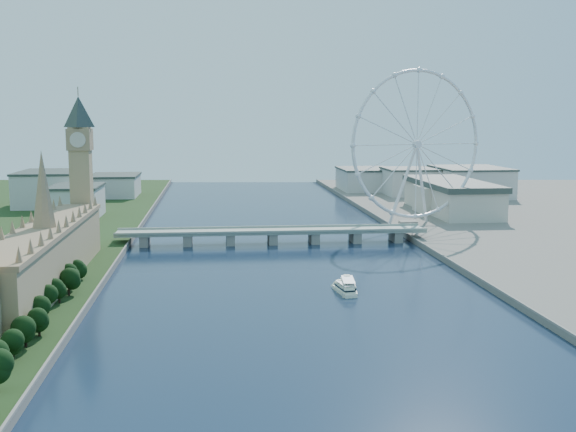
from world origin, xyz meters
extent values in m
plane|color=#1B394E|center=(0.00, 0.00, 0.00)|extent=(2000.00, 2000.00, 0.00)
cube|color=tan|center=(-128.00, 170.00, 17.00)|extent=(24.00, 200.00, 28.00)
cone|color=#937A59|center=(-128.00, 170.00, 53.00)|extent=(12.00, 12.00, 40.00)
cube|color=tan|center=(-128.00, 278.00, 43.00)|extent=(13.00, 13.00, 80.00)
cube|color=#937A59|center=(-128.00, 278.00, 75.00)|extent=(15.00, 15.00, 14.00)
pyramid|color=#2D3833|center=(-128.00, 278.00, 103.00)|extent=(20.02, 20.02, 20.00)
cube|color=gray|center=(0.00, 300.00, 8.50)|extent=(220.00, 22.00, 2.00)
cube|color=gray|center=(-90.00, 300.00, 3.75)|extent=(6.00, 20.00, 7.50)
cube|color=gray|center=(-60.00, 300.00, 3.75)|extent=(6.00, 20.00, 7.50)
cube|color=gray|center=(-30.00, 300.00, 3.75)|extent=(6.00, 20.00, 7.50)
cube|color=gray|center=(0.00, 300.00, 3.75)|extent=(6.00, 20.00, 7.50)
cube|color=gray|center=(30.00, 300.00, 3.75)|extent=(6.00, 20.00, 7.50)
cube|color=gray|center=(60.00, 300.00, 3.75)|extent=(6.00, 20.00, 7.50)
cube|color=gray|center=(90.00, 300.00, 3.75)|extent=(6.00, 20.00, 7.50)
torus|color=silver|center=(120.00, 355.00, 68.00)|extent=(113.60, 39.12, 118.60)
cylinder|color=silver|center=(120.00, 355.00, 68.00)|extent=(7.25, 6.61, 6.00)
cube|color=gray|center=(117.00, 365.00, 4.00)|extent=(14.00, 10.00, 2.00)
cube|color=beige|center=(-160.00, 430.00, 16.00)|extent=(40.00, 60.00, 26.00)
cube|color=beige|center=(-200.00, 520.00, 19.00)|extent=(60.00, 80.00, 32.00)
cube|color=beige|center=(-150.00, 600.00, 14.00)|extent=(50.00, 70.00, 22.00)
cube|color=beige|center=(180.00, 580.00, 17.00)|extent=(60.00, 60.00, 28.00)
cube|color=beige|center=(240.00, 560.00, 18.00)|extent=(70.00, 90.00, 30.00)
cube|color=beige|center=(140.00, 640.00, 15.00)|extent=(60.00, 80.00, 24.00)
camera|label=1|loc=(-40.88, -206.97, 89.54)|focal=45.00mm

